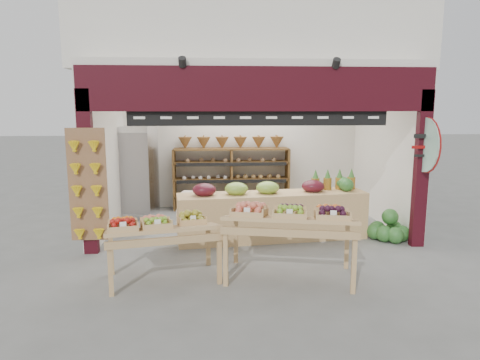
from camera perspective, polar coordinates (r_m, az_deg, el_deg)
name	(u,v)px	position (r m, az deg, el deg)	size (l,w,h in m)	color
ground	(252,231)	(8.32, 1.64, -6.86)	(60.00, 60.00, 0.00)	slate
shop_structure	(246,34)	(9.71, 0.80, 18.86)	(6.36, 5.12, 5.40)	silver
banana_board	(87,187)	(7.15, -19.68, -0.94)	(0.60, 0.15, 1.80)	brown
gift_sign	(426,145)	(7.68, 23.53, 4.29)	(0.04, 0.93, 0.92)	#A4CEB9
back_shelving	(231,162)	(9.98, -1.17, 2.38)	(2.71, 0.44, 1.70)	brown
refrigerator	(137,171)	(9.59, -13.59, 1.11)	(0.77, 0.77, 1.97)	silver
cardboard_stack	(203,215)	(8.55, -5.01, -4.61)	(1.09, 0.79, 0.72)	silver
mid_counter	(272,214)	(7.76, 4.28, -4.52)	(3.45, 1.04, 1.07)	tan
display_table_left	(155,227)	(5.97, -11.26, -6.12)	(1.67, 1.15, 0.98)	tan
display_table_right	(290,216)	(5.95, 6.71, -4.75)	(1.94, 1.34, 1.11)	tan
watermelon_pile	(388,230)	(8.21, 19.15, -6.28)	(0.72, 0.72, 0.56)	#17471A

